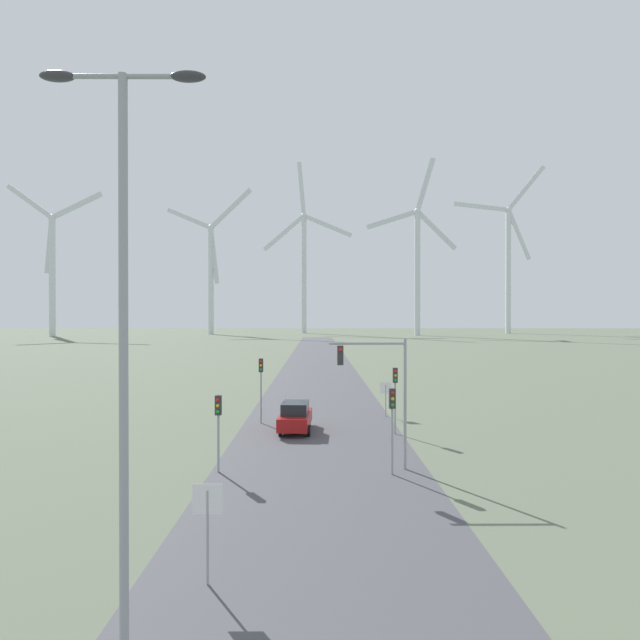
# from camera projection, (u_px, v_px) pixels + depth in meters

# --- Properties ---
(road_surface) EXTENTS (10.00, 240.00, 0.01)m
(road_surface) POSITION_uv_depth(u_px,v_px,m) (318.00, 383.00, 52.95)
(road_surface) COLOR #47474C
(road_surface) RESTS_ON ground
(streetlamp) EXTENTS (3.25, 0.32, 11.90)m
(streetlamp) POSITION_uv_depth(u_px,v_px,m) (123.00, 307.00, 9.78)
(streetlamp) COLOR #93999E
(streetlamp) RESTS_ON ground
(stop_sign_near) EXTENTS (0.81, 0.07, 2.67)m
(stop_sign_near) POSITION_uv_depth(u_px,v_px,m) (208.00, 514.00, 13.18)
(stop_sign_near) COLOR #93999E
(stop_sign_near) RESTS_ON ground
(stop_sign_far) EXTENTS (0.81, 0.07, 2.44)m
(stop_sign_far) POSITION_uv_depth(u_px,v_px,m) (386.00, 393.00, 35.38)
(stop_sign_far) COLOR #93999E
(stop_sign_far) RESTS_ON ground
(traffic_light_post_near_left) EXTENTS (0.28, 0.34, 3.51)m
(traffic_light_post_near_left) POSITION_uv_depth(u_px,v_px,m) (218.00, 416.00, 22.70)
(traffic_light_post_near_left) COLOR #93999E
(traffic_light_post_near_left) RESTS_ON ground
(traffic_light_post_near_right) EXTENTS (0.28, 0.34, 3.88)m
(traffic_light_post_near_right) POSITION_uv_depth(u_px,v_px,m) (392.00, 411.00, 22.34)
(traffic_light_post_near_right) COLOR #93999E
(traffic_light_post_near_right) RESTS_ON ground
(traffic_light_post_mid_left) EXTENTS (0.28, 0.34, 4.31)m
(traffic_light_post_mid_left) POSITION_uv_depth(u_px,v_px,m) (261.00, 376.00, 33.15)
(traffic_light_post_mid_left) COLOR #93999E
(traffic_light_post_mid_left) RESTS_ON ground
(traffic_light_post_mid_right) EXTENTS (0.28, 0.34, 4.01)m
(traffic_light_post_mid_right) POSITION_uv_depth(u_px,v_px,m) (395.00, 385.00, 30.10)
(traffic_light_post_mid_right) COLOR #93999E
(traffic_light_post_mid_right) RESTS_ON ground
(traffic_light_mast_overhead) EXTENTS (3.61, 0.35, 6.10)m
(traffic_light_mast_overhead) POSITION_uv_depth(u_px,v_px,m) (379.00, 378.00, 23.12)
(traffic_light_mast_overhead) COLOR #93999E
(traffic_light_mast_overhead) RESTS_ON ground
(car_approaching) EXTENTS (2.05, 4.20, 1.83)m
(car_approaching) POSITION_uv_depth(u_px,v_px,m) (295.00, 417.00, 30.80)
(car_approaching) COLOR maroon
(car_approaching) RESTS_ON ground
(wind_turbine_far_left) EXTENTS (35.81, 2.66, 55.55)m
(wind_turbine_far_left) POSITION_uv_depth(u_px,v_px,m) (52.00, 262.00, 180.75)
(wind_turbine_far_left) COLOR silver
(wind_turbine_far_left) RESTS_ON ground
(wind_turbine_left) EXTENTS (37.23, 14.89, 57.27)m
(wind_turbine_left) POSITION_uv_depth(u_px,v_px,m) (211.00, 267.00, 200.19)
(wind_turbine_left) COLOR silver
(wind_turbine_left) RESTS_ON ground
(wind_turbine_center) EXTENTS (38.45, 15.54, 73.70)m
(wind_turbine_center) POSITION_uv_depth(u_px,v_px,m) (304.00, 260.00, 213.67)
(wind_turbine_center) COLOR silver
(wind_turbine_center) RESTS_ON ground
(wind_turbine_right) EXTENTS (32.03, 13.67, 66.47)m
(wind_turbine_right) POSITION_uv_depth(u_px,v_px,m) (417.00, 259.00, 187.89)
(wind_turbine_right) COLOR silver
(wind_turbine_right) RESTS_ON ground
(wind_turbine_far_right) EXTENTS (37.54, 6.09, 71.26)m
(wind_turbine_far_right) POSITION_uv_depth(u_px,v_px,m) (508.00, 257.00, 212.79)
(wind_turbine_far_right) COLOR silver
(wind_turbine_far_right) RESTS_ON ground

